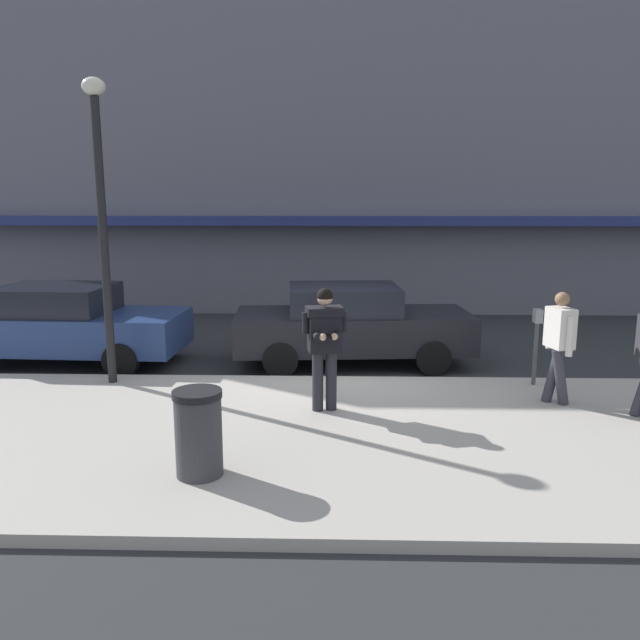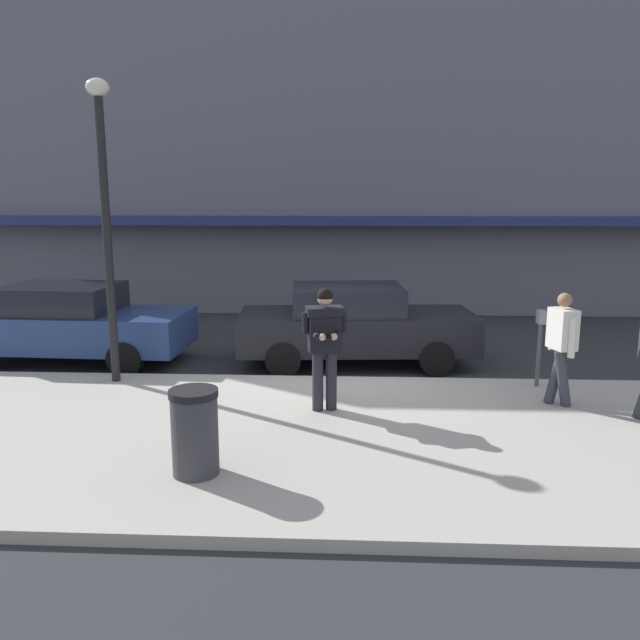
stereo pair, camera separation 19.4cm
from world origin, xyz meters
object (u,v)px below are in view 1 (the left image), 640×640
Objects in this scene: parked_sedan_mid at (351,324)px; pedestrian_in_light_coat at (559,341)px; parked_sedan_near at (64,324)px; man_texting_on_phone at (325,336)px; street_lamp_post at (101,201)px; parking_meter at (536,336)px; trash_bin at (199,433)px.

pedestrian_in_light_coat reaches higher than parked_sedan_mid.
parked_sedan_mid is (5.55, 0.16, 0.00)m from parked_sedan_near.
man_texting_on_phone is (5.11, -2.98, 0.46)m from parked_sedan_near.
man_texting_on_phone reaches higher than pedestrian_in_light_coat.
street_lamp_post is 3.84× the size of parking_meter.
trash_bin is (-4.83, -2.64, -0.47)m from pedestrian_in_light_coat.
pedestrian_in_light_coat is 0.35× the size of street_lamp_post.
man_texting_on_phone reaches higher than parked_sedan_near.
man_texting_on_phone is at bearing 58.54° from trash_bin.
parked_sedan_near is 8.97m from pedestrian_in_light_coat.
pedestrian_in_light_coat is (3.48, 0.43, -0.14)m from man_texting_on_phone.
parked_sedan_near is at bearing 132.27° from street_lamp_post.
trash_bin is at bearing -57.50° from street_lamp_post.
pedestrian_in_light_coat is at bearing -7.21° from street_lamp_post.
man_texting_on_phone is (-0.44, -3.15, 0.46)m from parked_sedan_mid.
street_lamp_post reaches higher than parked_sedan_near.
pedestrian_in_light_coat is at bearing -16.56° from parked_sedan_near.
parking_meter is at bearing 0.41° from street_lamp_post.
pedestrian_in_light_coat is 5.53m from trash_bin.
pedestrian_in_light_coat is at bearing 7.01° from man_texting_on_phone.
street_lamp_post is at bearing -179.59° from parking_meter.
parked_sedan_near is 4.67× the size of trash_bin.
pedestrian_in_light_coat reaches higher than trash_bin.
street_lamp_post is (-4.04, -1.82, 2.35)m from parked_sedan_mid.
street_lamp_post is (-7.08, 0.90, 2.03)m from pedestrian_in_light_coat.
parking_meter is (8.56, -1.61, 0.18)m from parked_sedan_near.
parked_sedan_near is 0.94× the size of street_lamp_post.
parked_sedan_mid is at bearing 138.19° from pedestrian_in_light_coat.
parked_sedan_mid reaches higher than trash_bin.
man_texting_on_phone reaches higher than parking_meter.
man_texting_on_phone is at bearing -97.99° from parked_sedan_mid.
man_texting_on_phone is 4.28m from street_lamp_post.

